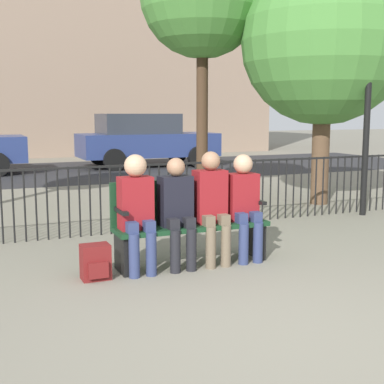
{
  "coord_description": "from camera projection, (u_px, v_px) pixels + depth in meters",
  "views": [
    {
      "loc": [
        -2.23,
        -3.13,
        1.64
      ],
      "look_at": [
        0.0,
        2.09,
        0.8
      ],
      "focal_mm": 50.0,
      "sensor_mm": 36.0,
      "label": 1
    }
  ],
  "objects": [
    {
      "name": "seated_person_0",
      "position": [
        137.0,
        206.0,
        5.47
      ],
      "size": [
        0.34,
        0.39,
        1.23
      ],
      "color": "navy",
      "rests_on": "ground"
    },
    {
      "name": "fence_railing",
      "position": [
        140.0,
        192.0,
        7.4
      ],
      "size": [
        9.01,
        0.03,
        0.95
      ],
      "color": "black",
      "rests_on": "ground"
    },
    {
      "name": "tree_0",
      "position": [
        324.0,
        42.0,
        9.35
      ],
      "size": [
        2.92,
        2.92,
        4.34
      ],
      "color": "brown",
      "rests_on": "ground"
    },
    {
      "name": "lamp_post",
      "position": [
        370.0,
        47.0,
        8.3
      ],
      "size": [
        0.28,
        0.28,
        4.07
      ],
      "color": "black",
      "rests_on": "ground"
    },
    {
      "name": "seated_person_3",
      "position": [
        244.0,
        201.0,
        5.95
      ],
      "size": [
        0.34,
        0.39,
        1.19
      ],
      "color": "navy",
      "rests_on": "ground"
    },
    {
      "name": "seated_person_2",
      "position": [
        212.0,
        202.0,
        5.8
      ],
      "size": [
        0.34,
        0.39,
        1.23
      ],
      "color": "brown",
      "rests_on": "ground"
    },
    {
      "name": "seated_person_1",
      "position": [
        177.0,
        207.0,
        5.64
      ],
      "size": [
        0.34,
        0.39,
        1.18
      ],
      "color": "black",
      "rests_on": "ground"
    },
    {
      "name": "ground_plane",
      "position": [
        303.0,
        337.0,
        3.96
      ],
      "size": [
        80.0,
        80.0,
        0.0
      ],
      "primitive_type": "plane",
      "color": "gray"
    },
    {
      "name": "street_surface",
      "position": [
        52.0,
        172.0,
        14.87
      ],
      "size": [
        24.0,
        6.0,
        0.01
      ],
      "color": "#2B2B2D",
      "rests_on": "ground"
    },
    {
      "name": "backpack",
      "position": [
        96.0,
        262.0,
        5.3
      ],
      "size": [
        0.28,
        0.24,
        0.35
      ],
      "color": "maroon",
      "rests_on": "ground"
    },
    {
      "name": "park_bench",
      "position": [
        189.0,
        219.0,
        5.86
      ],
      "size": [
        1.7,
        0.45,
        0.92
      ],
      "color": "#14381E",
      "rests_on": "ground"
    },
    {
      "name": "parked_car_0",
      "position": [
        145.0,
        139.0,
        16.37
      ],
      "size": [
        4.2,
        1.94,
        1.62
      ],
      "color": "navy",
      "rests_on": "ground"
    }
  ]
}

